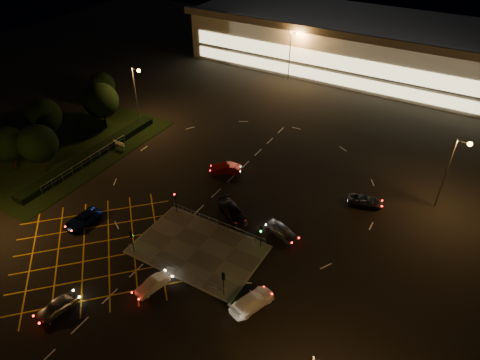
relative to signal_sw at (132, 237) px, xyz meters
The scene contains 25 objects.
ground 7.58m from the signal_sw, 56.28° to the left, with size 180.00×180.00×0.00m, color black.
pedestrian_island 7.57m from the signal_sw, 33.65° to the left, with size 14.00×9.00×0.12m, color #4C4944.
grass_verge 26.93m from the signal_sw, 153.45° to the left, with size 18.00×30.00×0.08m, color black.
hedge 22.55m from the signal_sw, 147.74° to the left, with size 2.00×26.00×1.00m, color black.
supermarket 68.13m from the signal_sw, 86.63° to the left, with size 72.00×26.50×10.50m.
streetlight_nw 31.24m from the signal_sw, 129.19° to the left, with size 1.78×0.56×10.03m.
streetlight_ne 38.75m from the signal_sw, 42.43° to the left, with size 1.78×0.56×10.03m.
streetlight_far_left 54.44m from the signal_sw, 95.88° to the left, with size 1.78×0.56×10.03m.
signal_sw is the anchor object (origin of this frame).
signal_se 12.00m from the signal_sw, ahead, with size 0.28×0.30×3.15m.
signal_nw 7.99m from the signal_sw, 90.00° to the left, with size 0.28×0.30×3.15m.
signal_ne 14.41m from the signal_sw, 33.65° to the left, with size 0.28×0.30×3.15m.
tree_a 26.38m from the signal_sw, behind, with size 5.04×5.04×6.86m.
tree_b 30.55m from the signal_sw, 156.81° to the left, with size 5.40×5.40×7.35m.
tree_c 31.34m from the signal_sw, 140.20° to the left, with size 5.76×5.76×7.84m.
tree_d 39.73m from the signal_sw, 139.09° to the left, with size 4.68×4.68×6.37m.
tree_e 22.92m from the signal_sw, 164.76° to the left, with size 5.40×5.40×7.35m.
car_near_silver 10.06m from the signal_sw, 96.46° to the right, with size 1.61×3.99×1.36m, color #B2B5BA.
car_queue_white 6.26m from the signal_sw, 30.04° to the right, with size 1.30×3.71×1.22m, color silver.
car_left_blue 8.95m from the signal_sw, behind, with size 2.15×4.67×1.30m, color #0D1E4F.
car_far_dkgrey 12.84m from the signal_sw, 59.67° to the left, with size 2.10×5.17×1.50m, color black.
car_right_silver 17.32m from the signal_sw, 39.62° to the left, with size 1.72×4.28×1.46m, color #999B9F.
car_circ_red 18.85m from the signal_sw, 88.36° to the left, with size 1.53×4.38×1.44m, color maroon.
car_east_grey 29.55m from the signal_sw, 47.16° to the left, with size 2.04×4.43×1.23m, color black.
car_approach_white 15.22m from the signal_sw, ahead, with size 2.02×4.97×1.44m, color white.
Camera 1 is at (23.80, -29.86, 35.14)m, focal length 32.00 mm.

